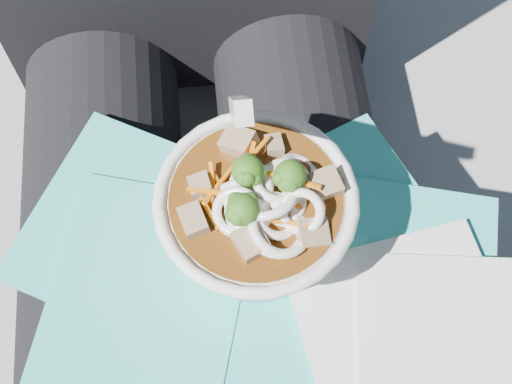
{
  "coord_description": "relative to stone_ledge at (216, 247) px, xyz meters",
  "views": [
    {
      "loc": [
        0.02,
        -0.18,
        1.09
      ],
      "look_at": [
        0.04,
        0.01,
        0.68
      ],
      "focal_mm": 50.0,
      "sensor_mm": 36.0,
      "label": 1
    }
  ],
  "objects": [
    {
      "name": "udon_bowl",
      "position": [
        0.04,
        -0.14,
        0.43
      ],
      "size": [
        0.16,
        0.16,
        0.19
      ],
      "color": "white",
      "rests_on": "plastic_bag"
    },
    {
      "name": "stone_ledge",
      "position": [
        0.0,
        0.0,
        0.0
      ],
      "size": [
        1.05,
        0.61,
        0.43
      ],
      "primitive_type": "cube",
      "rotation": [
        0.0,
        0.0,
        0.11
      ],
      "color": "gray",
      "rests_on": "ground"
    },
    {
      "name": "lap",
      "position": [
        0.0,
        -0.15,
        0.29
      ],
      "size": [
        0.33,
        0.48,
        0.15
      ],
      "color": "black",
      "rests_on": "stone_ledge"
    },
    {
      "name": "person_body",
      "position": [
        0.0,
        -0.06,
        0.32
      ],
      "size": [
        0.34,
        0.94,
        0.98
      ],
      "color": "black",
      "rests_on": "ground"
    },
    {
      "name": "plastic_bag",
      "position": [
        0.03,
        -0.19,
        0.37
      ],
      "size": [
        0.39,
        0.33,
        0.02
      ],
      "color": "#2DBDB4",
      "rests_on": "lap"
    },
    {
      "name": "napkins",
      "position": [
        0.15,
        -0.23,
        0.38
      ],
      "size": [
        0.17,
        0.17,
        0.01
      ],
      "color": "silver",
      "rests_on": "plastic_bag"
    }
  ]
}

